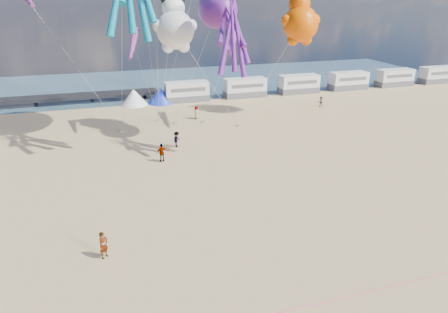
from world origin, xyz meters
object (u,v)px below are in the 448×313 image
at_px(motorhome_0, 187,92).
at_px(beachgoer_2, 177,139).
at_px(beachgoer_1, 321,102).
at_px(kite_octopus_purple, 217,10).
at_px(sandbag_a, 122,131).
at_px(motorhome_4, 394,78).
at_px(beachgoer_3, 162,153).
at_px(motorhome_5, 437,75).
at_px(kite_teddy_orange, 301,24).
at_px(tent_blue, 161,95).
at_px(motorhome_2, 299,84).
at_px(kite_panda, 175,30).
at_px(beachgoer_0, 196,113).
at_px(standing_person, 104,245).
at_px(tent_white, 134,97).
at_px(sandbag_d, 203,122).
at_px(motorhome_1, 245,88).
at_px(sandbag_e, 159,120).
at_px(sandbag_b, 175,123).
at_px(windsock_mid, 233,40).
at_px(windsock_right, 133,44).
at_px(motorhome_3, 348,81).
at_px(sandbag_c, 239,126).

bearing_deg(motorhome_0, beachgoer_2, -105.22).
xyz_separation_m(beachgoer_1, kite_octopus_purple, (-18.46, -9.77, 13.09)).
bearing_deg(sandbag_a, motorhome_4, 14.29).
height_order(beachgoer_3, kite_octopus_purple, kite_octopus_purple).
height_order(motorhome_5, kite_teddy_orange, kite_teddy_orange).
bearing_deg(motorhome_5, tent_blue, 180.00).
bearing_deg(kite_octopus_purple, motorhome_5, 23.08).
xyz_separation_m(motorhome_2, kite_panda, (-22.99, -14.28, 10.17)).
relative_size(beachgoer_0, beachgoer_3, 0.93).
height_order(standing_person, beachgoer_2, standing_person).
xyz_separation_m(motorhome_0, motorhome_5, (47.50, 0.00, 0.00)).
bearing_deg(beachgoer_2, tent_white, 44.67).
bearing_deg(sandbag_d, kite_octopus_purple, -90.48).
xyz_separation_m(motorhome_1, beachgoer_2, (-14.78, -19.42, -0.65)).
height_order(tent_blue, sandbag_a, tent_blue).
relative_size(tent_blue, sandbag_d, 8.00).
distance_m(tent_white, sandbag_e, 9.65).
distance_m(sandbag_b, sandbag_e, 2.48).
xyz_separation_m(motorhome_5, beachgoer_3, (-54.94, -23.07, -0.57)).
bearing_deg(kite_octopus_purple, kite_panda, 128.64).
bearing_deg(standing_person, motorhome_2, 6.49).
xyz_separation_m(sandbag_a, windsock_mid, (13.43, -1.54, 10.24)).
relative_size(motorhome_5, kite_octopus_purple, 0.66).
xyz_separation_m(beachgoer_0, windsock_right, (-7.78, -3.87, 9.43)).
bearing_deg(windsock_mid, beachgoer_2, -123.56).
distance_m(motorhome_2, beachgoer_0, 22.12).
height_order(motorhome_3, kite_panda, kite_panda).
bearing_deg(sandbag_b, windsock_mid, -23.36).
xyz_separation_m(motorhome_2, tent_blue, (-23.00, 0.00, -0.30)).
relative_size(beachgoer_2, sandbag_e, 3.39).
bearing_deg(sandbag_c, beachgoer_2, -150.75).
xyz_separation_m(sandbag_b, kite_octopus_purple, (3.38, -7.88, 13.75)).
xyz_separation_m(motorhome_1, sandbag_d, (-9.94, -11.68, -1.39)).
relative_size(motorhome_5, kite_panda, 0.93).
distance_m(beachgoer_1, sandbag_b, 21.93).
xyz_separation_m(tent_white, beachgoer_3, (0.56, -23.07, -0.27)).
height_order(motorhome_3, beachgoer_2, motorhome_3).
distance_m(beachgoer_1, kite_panda, 25.04).
bearing_deg(beachgoer_2, sandbag_c, -24.05).
height_order(beachgoer_2, kite_octopus_purple, kite_octopus_purple).
bearing_deg(beachgoer_0, beachgoer_3, 20.42).
bearing_deg(motorhome_0, motorhome_4, 0.00).
height_order(beachgoer_0, beachgoer_2, beachgoer_0).
relative_size(beachgoer_3, sandbag_a, 3.71).
relative_size(beachgoer_0, sandbag_c, 3.44).
bearing_deg(motorhome_2, motorhome_0, 180.00).
relative_size(standing_person, windsock_right, 0.34).
relative_size(beachgoer_0, windsock_right, 0.33).
bearing_deg(motorhome_1, sandbag_e, -148.48).
distance_m(motorhome_4, beachgoer_0, 40.04).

